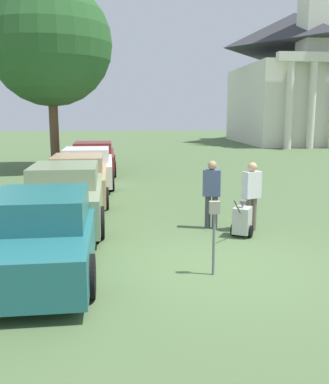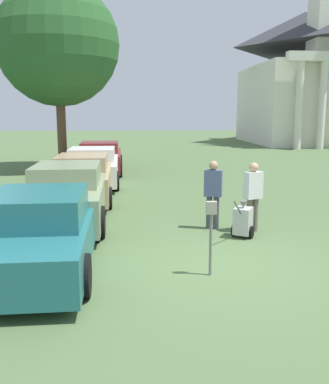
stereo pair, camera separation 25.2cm
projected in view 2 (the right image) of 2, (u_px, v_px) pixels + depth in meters
ground_plane at (213, 266)px, 7.92m from camera, size 120.00×120.00×0.00m
parked_car_teal at (41, 232)px, 7.79m from camera, size 2.11×4.75×1.43m
parked_car_sage at (69, 195)px, 10.93m from camera, size 2.07×4.86×1.53m
parked_car_tan at (83, 179)px, 13.85m from camera, size 2.03×4.88×1.47m
parked_car_white at (93, 167)px, 16.78m from camera, size 2.20×4.87×1.45m
parked_car_maroon at (100, 158)px, 20.05m from camera, size 2.17×4.88×1.45m
parking_meter at (211, 224)px, 7.32m from camera, size 0.18×0.09×1.32m
person_worker at (213, 191)px, 10.32m from camera, size 0.47×0.33×1.67m
person_supervisor at (253, 193)px, 10.08m from camera, size 0.47×0.37×1.65m
equipment_cart at (243, 221)px, 9.69m from camera, size 0.66×0.95×1.00m
church at (304, 73)px, 38.51m from camera, size 9.16×13.62×23.44m
shade_tree at (58, 45)px, 20.35m from camera, size 5.85×5.85×8.92m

